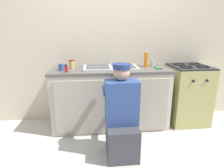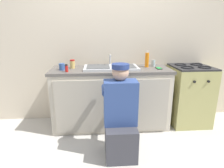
{
  "view_description": "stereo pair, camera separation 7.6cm",
  "coord_description": "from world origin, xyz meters",
  "px_view_note": "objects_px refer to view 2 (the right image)",
  "views": [
    {
      "loc": [
        -0.26,
        -2.42,
        1.46
      ],
      "look_at": [
        0.0,
        0.1,
        0.73
      ],
      "focal_mm": 30.0,
      "sensor_mm": 36.0,
      "label": 1
    },
    {
      "loc": [
        -0.19,
        -2.43,
        1.46
      ],
      "look_at": [
        0.0,
        0.1,
        0.73
      ],
      "focal_mm": 30.0,
      "sensor_mm": 36.0,
      "label": 2
    }
  ],
  "objects_px": {
    "cell_phone": "(159,68)",
    "soap_bottle_orange": "(147,60)",
    "stove_range": "(189,95)",
    "sink_double_basin": "(111,67)",
    "spice_bottle_red": "(67,68)",
    "plumber_person": "(120,119)",
    "water_glass": "(153,63)",
    "condiment_jar": "(72,64)",
    "coffee_mug": "(62,67)"
  },
  "relations": [
    {
      "from": "sink_double_basin",
      "to": "plumber_person",
      "type": "relative_size",
      "value": 0.72
    },
    {
      "from": "soap_bottle_orange",
      "to": "water_glass",
      "type": "xyz_separation_m",
      "value": [
        0.12,
        0.06,
        -0.06
      ]
    },
    {
      "from": "spice_bottle_red",
      "to": "cell_phone",
      "type": "distance_m",
      "value": 1.33
    },
    {
      "from": "sink_double_basin",
      "to": "plumber_person",
      "type": "xyz_separation_m",
      "value": [
        0.06,
        -0.75,
        -0.47
      ]
    },
    {
      "from": "cell_phone",
      "to": "water_glass",
      "type": "relative_size",
      "value": 1.4
    },
    {
      "from": "plumber_person",
      "to": "soap_bottle_orange",
      "type": "bearing_deg",
      "value": 58.78
    },
    {
      "from": "spice_bottle_red",
      "to": "condiment_jar",
      "type": "bearing_deg",
      "value": 79.28
    },
    {
      "from": "stove_range",
      "to": "soap_bottle_orange",
      "type": "xyz_separation_m",
      "value": [
        -0.69,
        0.08,
        0.56
      ]
    },
    {
      "from": "soap_bottle_orange",
      "to": "spice_bottle_red",
      "type": "relative_size",
      "value": 2.38
    },
    {
      "from": "plumber_person",
      "to": "spice_bottle_red",
      "type": "xyz_separation_m",
      "value": [
        -0.68,
        0.56,
        0.51
      ]
    },
    {
      "from": "condiment_jar",
      "to": "water_glass",
      "type": "distance_m",
      "value": 1.25
    },
    {
      "from": "soap_bottle_orange",
      "to": "water_glass",
      "type": "bearing_deg",
      "value": 27.17
    },
    {
      "from": "stove_range",
      "to": "cell_phone",
      "type": "bearing_deg",
      "value": -173.38
    },
    {
      "from": "cell_phone",
      "to": "soap_bottle_orange",
      "type": "bearing_deg",
      "value": 136.51
    },
    {
      "from": "plumber_person",
      "to": "cell_phone",
      "type": "distance_m",
      "value": 1.05
    },
    {
      "from": "plumber_person",
      "to": "water_glass",
      "type": "bearing_deg",
      "value": 55.0
    },
    {
      "from": "cell_phone",
      "to": "coffee_mug",
      "type": "bearing_deg",
      "value": -179.97
    },
    {
      "from": "stove_range",
      "to": "condiment_jar",
      "type": "relative_size",
      "value": 7.4
    },
    {
      "from": "plumber_person",
      "to": "coffee_mug",
      "type": "distance_m",
      "value": 1.14
    },
    {
      "from": "stove_range",
      "to": "coffee_mug",
      "type": "distance_m",
      "value": 2.01
    },
    {
      "from": "condiment_jar",
      "to": "spice_bottle_red",
      "type": "bearing_deg",
      "value": -100.72
    },
    {
      "from": "stove_range",
      "to": "soap_bottle_orange",
      "type": "distance_m",
      "value": 0.89
    },
    {
      "from": "stove_range",
      "to": "cell_phone",
      "type": "distance_m",
      "value": 0.71
    },
    {
      "from": "condiment_jar",
      "to": "plumber_person",
      "type": "bearing_deg",
      "value": -52.23
    },
    {
      "from": "condiment_jar",
      "to": "coffee_mug",
      "type": "bearing_deg",
      "value": -135.46
    },
    {
      "from": "sink_double_basin",
      "to": "coffee_mug",
      "type": "xyz_separation_m",
      "value": [
        -0.7,
        -0.07,
        0.03
      ]
    },
    {
      "from": "stove_range",
      "to": "coffee_mug",
      "type": "xyz_separation_m",
      "value": [
        -1.95,
        -0.06,
        0.49
      ]
    },
    {
      "from": "spice_bottle_red",
      "to": "water_glass",
      "type": "relative_size",
      "value": 1.05
    },
    {
      "from": "soap_bottle_orange",
      "to": "cell_phone",
      "type": "height_order",
      "value": "soap_bottle_orange"
    },
    {
      "from": "spice_bottle_red",
      "to": "condiment_jar",
      "type": "height_order",
      "value": "condiment_jar"
    },
    {
      "from": "sink_double_basin",
      "to": "spice_bottle_red",
      "type": "height_order",
      "value": "sink_double_basin"
    },
    {
      "from": "soap_bottle_orange",
      "to": "cell_phone",
      "type": "relative_size",
      "value": 1.79
    },
    {
      "from": "plumber_person",
      "to": "stove_range",
      "type": "bearing_deg",
      "value": 32.2
    },
    {
      "from": "sink_double_basin",
      "to": "stove_range",
      "type": "relative_size",
      "value": 0.85
    },
    {
      "from": "stove_range",
      "to": "soap_bottle_orange",
      "type": "relative_size",
      "value": 3.79
    },
    {
      "from": "water_glass",
      "to": "sink_double_basin",
      "type": "bearing_deg",
      "value": -168.71
    },
    {
      "from": "sink_double_basin",
      "to": "soap_bottle_orange",
      "type": "bearing_deg",
      "value": 7.5
    },
    {
      "from": "stove_range",
      "to": "water_glass",
      "type": "relative_size",
      "value": 9.47
    },
    {
      "from": "condiment_jar",
      "to": "coffee_mug",
      "type": "distance_m",
      "value": 0.18
    },
    {
      "from": "sink_double_basin",
      "to": "spice_bottle_red",
      "type": "distance_m",
      "value": 0.65
    },
    {
      "from": "plumber_person",
      "to": "coffee_mug",
      "type": "xyz_separation_m",
      "value": [
        -0.76,
        0.69,
        0.5
      ]
    },
    {
      "from": "stove_range",
      "to": "soap_bottle_orange",
      "type": "bearing_deg",
      "value": 173.75
    },
    {
      "from": "water_glass",
      "to": "condiment_jar",
      "type": "bearing_deg",
      "value": -176.6
    },
    {
      "from": "sink_double_basin",
      "to": "cell_phone",
      "type": "xyz_separation_m",
      "value": [
        0.7,
        -0.07,
        -0.01
      ]
    },
    {
      "from": "stove_range",
      "to": "plumber_person",
      "type": "relative_size",
      "value": 0.86
    },
    {
      "from": "stove_range",
      "to": "cell_phone",
      "type": "xyz_separation_m",
      "value": [
        -0.54,
        -0.06,
        0.45
      ]
    },
    {
      "from": "sink_double_basin",
      "to": "water_glass",
      "type": "height_order",
      "value": "sink_double_basin"
    },
    {
      "from": "sink_double_basin",
      "to": "soap_bottle_orange",
      "type": "relative_size",
      "value": 3.2
    },
    {
      "from": "cell_phone",
      "to": "condiment_jar",
      "type": "bearing_deg",
      "value": 174.34
    },
    {
      "from": "condiment_jar",
      "to": "coffee_mug",
      "type": "xyz_separation_m",
      "value": [
        -0.13,
        -0.13,
        -0.02
      ]
    }
  ]
}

